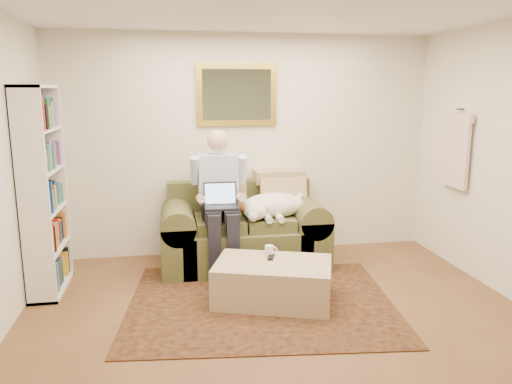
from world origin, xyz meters
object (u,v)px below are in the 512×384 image
object	(u,v)px
sofa	(243,237)
bookshelf	(43,191)
sleeping_dog	(273,205)
seated_man	(220,203)
laptop	(221,201)
ottoman	(273,282)
coffee_mug	(269,251)

from	to	relation	value
sofa	bookshelf	size ratio (longest dim) A/B	0.91
sofa	sleeping_dog	distance (m)	0.51
seated_man	laptop	world-z (taller)	seated_man
sleeping_dog	bookshelf	distance (m)	2.37
sofa	laptop	size ratio (longest dim) A/B	5.15
ottoman	coffee_mug	xyz separation A→B (m)	(0.00, 0.20, 0.24)
sofa	bookshelf	bearing A→B (deg)	-168.53
bookshelf	coffee_mug	bearing A→B (deg)	-12.57
seated_man	coffee_mug	world-z (taller)	seated_man
sofa	bookshelf	distance (m)	2.15
seated_man	bookshelf	size ratio (longest dim) A/B	0.77
ottoman	bookshelf	bearing A→B (deg)	162.40
sofa	ottoman	xyz separation A→B (m)	(0.12, -1.08, -0.12)
seated_man	sleeping_dog	bearing A→B (deg)	7.13
sleeping_dog	coffee_mug	world-z (taller)	sleeping_dog
seated_man	coffee_mug	xyz separation A→B (m)	(0.40, -0.71, -0.33)
sleeping_dog	ottoman	world-z (taller)	sleeping_dog
ottoman	coffee_mug	distance (m)	0.31
coffee_mug	bookshelf	world-z (taller)	bookshelf
laptop	coffee_mug	size ratio (longest dim) A/B	3.54
coffee_mug	bookshelf	size ratio (longest dim) A/B	0.05
sofa	coffee_mug	distance (m)	0.90
ottoman	sofa	bearing A→B (deg)	96.42
seated_man	sleeping_dog	size ratio (longest dim) A/B	2.04
sofa	coffee_mug	bearing A→B (deg)	-82.03
coffee_mug	bookshelf	distance (m)	2.25
laptop	seated_man	bearing A→B (deg)	90.00
sofa	sleeping_dog	world-z (taller)	sofa
laptop	sleeping_dog	world-z (taller)	laptop
coffee_mug	sleeping_dog	bearing A→B (deg)	75.48
ottoman	bookshelf	size ratio (longest dim) A/B	0.53
ottoman	seated_man	bearing A→B (deg)	113.41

